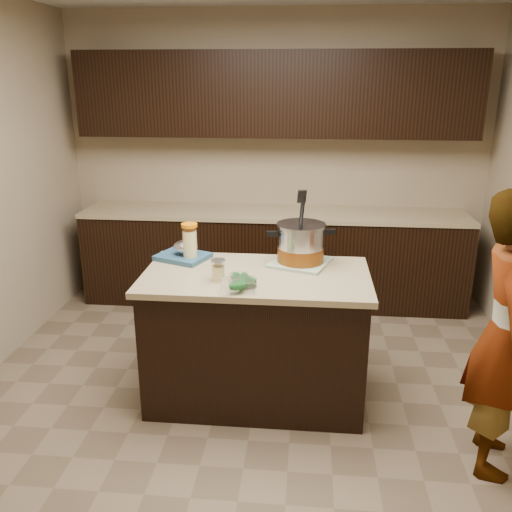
# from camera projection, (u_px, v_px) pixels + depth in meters

# --- Properties ---
(ground_plane) EXTENTS (4.00, 4.00, 0.00)m
(ground_plane) POSITION_uv_depth(u_px,v_px,m) (256.00, 395.00, 3.77)
(ground_plane) COLOR brown
(ground_plane) RESTS_ON ground
(room_shell) EXTENTS (4.04, 4.04, 2.72)m
(room_shell) POSITION_uv_depth(u_px,v_px,m) (256.00, 146.00, 3.22)
(room_shell) COLOR tan
(room_shell) RESTS_ON ground
(back_cabinets) EXTENTS (3.60, 0.63, 2.33)m
(back_cabinets) POSITION_uv_depth(u_px,v_px,m) (274.00, 206.00, 5.11)
(back_cabinets) COLOR black
(back_cabinets) RESTS_ON ground
(island) EXTENTS (1.46, 0.81, 0.90)m
(island) POSITION_uv_depth(u_px,v_px,m) (256.00, 336.00, 3.62)
(island) COLOR black
(island) RESTS_ON ground
(dish_towel) EXTENTS (0.46, 0.46, 0.02)m
(dish_towel) POSITION_uv_depth(u_px,v_px,m) (300.00, 262.00, 3.66)
(dish_towel) COLOR #5C8961
(dish_towel) RESTS_ON island
(stock_pot) EXTENTS (0.46, 0.39, 0.47)m
(stock_pot) POSITION_uv_depth(u_px,v_px,m) (301.00, 245.00, 3.63)
(stock_pot) COLOR #B7B7BC
(stock_pot) RESTS_ON dish_towel
(lemonade_pitcher) EXTENTS (0.13, 0.13, 0.26)m
(lemonade_pitcher) POSITION_uv_depth(u_px,v_px,m) (190.00, 244.00, 3.68)
(lemonade_pitcher) COLOR #E5D78C
(lemonade_pitcher) RESTS_ON island
(mason_jar) EXTENTS (0.10, 0.10, 0.15)m
(mason_jar) POSITION_uv_depth(u_px,v_px,m) (218.00, 271.00, 3.35)
(mason_jar) COLOR #E5D78C
(mason_jar) RESTS_ON island
(broccoli_tub_left) EXTENTS (0.15, 0.15, 0.06)m
(broccoli_tub_left) POSITION_uv_depth(u_px,v_px,m) (239.00, 278.00, 3.33)
(broccoli_tub_left) COLOR silver
(broccoli_tub_left) RESTS_ON island
(broccoli_tub_right) EXTENTS (0.14, 0.14, 0.05)m
(broccoli_tub_right) POSITION_uv_depth(u_px,v_px,m) (248.00, 283.00, 3.27)
(broccoli_tub_right) COLOR silver
(broccoli_tub_right) RESTS_ON island
(broccoli_tub_rect) EXTENTS (0.22, 0.18, 0.07)m
(broccoli_tub_rect) POSITION_uv_depth(u_px,v_px,m) (238.00, 286.00, 3.19)
(broccoli_tub_rect) COLOR silver
(broccoli_tub_rect) RESTS_ON island
(blue_tray) EXTENTS (0.41, 0.37, 0.13)m
(blue_tray) POSITION_uv_depth(u_px,v_px,m) (184.00, 253.00, 3.75)
(blue_tray) COLOR navy
(blue_tray) RESTS_ON island
(person) EXTENTS (0.48, 0.64, 1.59)m
(person) POSITION_uv_depth(u_px,v_px,m) (507.00, 335.00, 2.89)
(person) COLOR gray
(person) RESTS_ON ground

